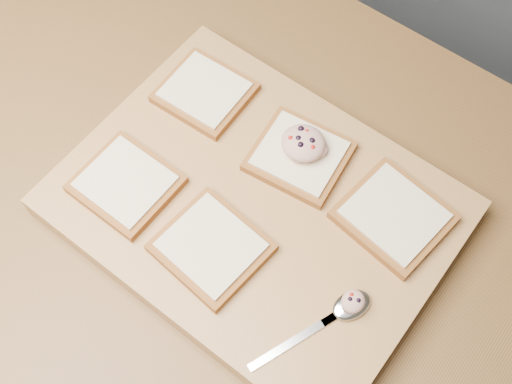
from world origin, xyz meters
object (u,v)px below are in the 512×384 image
at_px(cutting_board, 256,208).
at_px(spoon, 343,310).
at_px(bread_far_center, 299,156).
at_px(tuna_salad_dollop, 303,143).

bearing_deg(cutting_board, spoon, -17.49).
xyz_separation_m(bread_far_center, tuna_salad_dollop, (-0.00, 0.01, 0.02)).
bearing_deg(cutting_board, bread_far_center, 85.03).
relative_size(tuna_salad_dollop, spoon, 0.36).
bearing_deg(spoon, bread_far_center, 139.64).
relative_size(cutting_board, spoon, 2.97).
relative_size(cutting_board, tuna_salad_dollop, 8.25).
height_order(cutting_board, spoon, spoon).
height_order(bread_far_center, tuna_salad_dollop, tuna_salad_dollop).
bearing_deg(tuna_salad_dollop, cutting_board, -94.37).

